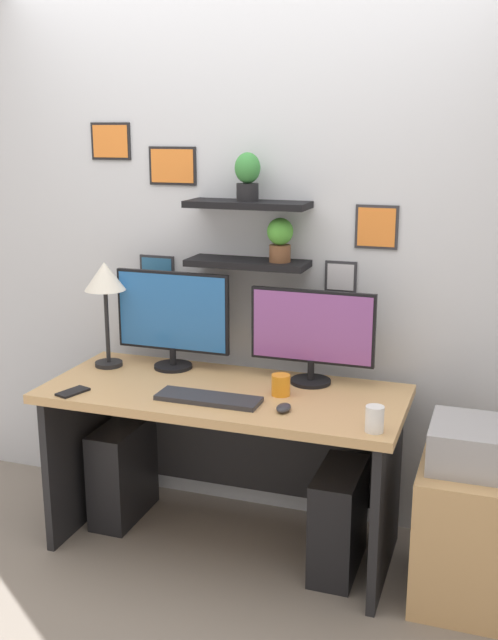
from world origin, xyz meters
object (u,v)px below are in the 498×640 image
monitor_left (173,316)px  computer_tower_right (339,520)px  printer (480,446)px  desk (228,431)px  monitor_right (312,332)px  keyboard (209,398)px  pen_cup (375,419)px  coffee_mug (281,385)px  drawer_cabinet (473,532)px  cell_phone (73,392)px  computer_tower_left (123,471)px  computer_mouse (284,408)px  desk_lamp (105,283)px

monitor_left → computer_tower_right: (0.86, -0.23, -0.77)m
printer → desk: bearing=175.1°
monitor_right → desk: bearing=-154.0°
monitor_right → keyboard: size_ratio=1.26×
monitor_right → pen_cup: 0.62m
coffee_mug → drawer_cabinet: coffee_mug is taller
cell_phone → printer: bearing=24.8°
cell_phone → printer: size_ratio=0.37×
printer → computer_tower_left: 1.70m
cell_phone → pen_cup: (1.29, -0.00, 0.05)m
printer → coffee_mug: bearing=176.2°
monitor_left → keyboard: 0.54m
coffee_mug → computer_tower_right: size_ratio=0.20×
desk → pen_cup: (0.70, -0.30, 0.26)m
drawer_cabinet → pen_cup: bearing=-150.7°
keyboard → pen_cup: pen_cup is taller
coffee_mug → computer_tower_right: (0.27, -0.03, -0.57)m
monitor_right → coffee_mug: size_ratio=6.17×
computer_mouse → computer_tower_right: size_ratio=0.20×
desk → computer_tower_left: 0.64m
computer_tower_left → drawer_cabinet: bearing=-4.5°
cell_phone → drawer_cabinet: bearing=24.8°
desk_lamp → computer_tower_right: 1.49m
desk_lamp → desk: bearing=-7.5°
desk → cell_phone: 0.70m
monitor_right → drawer_cabinet: 1.05m
cell_phone → coffee_mug: 0.89m
monitor_right → cell_phone: 1.07m
computer_tower_right → pen_cup: bearing=-53.9°
keyboard → computer_tower_right: (0.54, 0.13, -0.53)m
desk → pen_cup: bearing=-23.6°
desk → desk_lamp: (-0.64, 0.08, 0.61)m
computer_mouse → cell_phone: 0.92m
coffee_mug → printer: (0.82, -0.06, -0.14)m
cell_phone → computer_mouse: bearing=23.1°
monitor_left → monitor_right: (0.67, -0.00, -0.02)m
monitor_left → drawer_cabinet: size_ratio=0.97×
computer_tower_left → printer: bearing=-4.5°
computer_mouse → computer_tower_left: computer_mouse is taller
monitor_right → keyboard: 0.55m
desk → drawer_cabinet: desk is taller
monitor_left → computer_tower_right: 1.18m
desk → monitor_left: (-0.34, 0.16, 0.46)m
pen_cup → computer_tower_right: 0.64m
monitor_left → coffee_mug: (0.59, -0.20, -0.20)m
pen_cup → drawer_cabinet: size_ratio=0.17×
monitor_right → drawer_cabinet: bearing=-19.0°
cell_phone → pen_cup: size_ratio=1.40×
monitor_right → cell_phone: (-0.93, -0.47, -0.23)m
desk_lamp → printer: desk_lamp is taller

